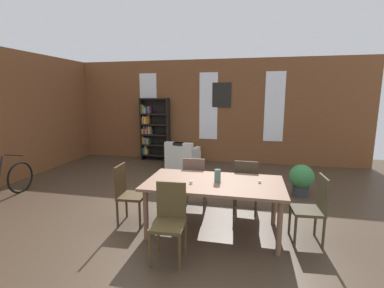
# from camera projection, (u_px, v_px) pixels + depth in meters

# --- Properties ---
(ground_plane) EXTENTS (10.92, 10.92, 0.00)m
(ground_plane) POSITION_uv_depth(u_px,v_px,m) (168.00, 219.00, 4.53)
(ground_plane) COLOR #433425
(back_wall_brick) EXTENTS (9.22, 0.12, 3.07)m
(back_wall_brick) POSITION_uv_depth(u_px,v_px,m) (209.00, 111.00, 8.36)
(back_wall_brick) COLOR brown
(back_wall_brick) RESTS_ON ground
(window_pane_0) EXTENTS (0.55, 0.02, 1.99)m
(window_pane_0) POSITION_uv_depth(u_px,v_px,m) (149.00, 106.00, 8.67)
(window_pane_0) COLOR white
(window_pane_1) EXTENTS (0.55, 0.02, 1.99)m
(window_pane_1) POSITION_uv_depth(u_px,v_px,m) (208.00, 106.00, 8.27)
(window_pane_1) COLOR white
(window_pane_2) EXTENTS (0.55, 0.02, 1.99)m
(window_pane_2) POSITION_uv_depth(u_px,v_px,m) (274.00, 107.00, 7.86)
(window_pane_2) COLOR white
(dining_table) EXTENTS (2.00, 1.07, 0.78)m
(dining_table) POSITION_uv_depth(u_px,v_px,m) (214.00, 187.00, 4.01)
(dining_table) COLOR brown
(dining_table) RESTS_ON ground
(vase_on_table) EXTENTS (0.09, 0.09, 0.19)m
(vase_on_table) POSITION_uv_depth(u_px,v_px,m) (218.00, 176.00, 3.97)
(vase_on_table) COLOR #4C7266
(vase_on_table) RESTS_ON dining_table
(tealight_candle_0) EXTENTS (0.04, 0.04, 0.03)m
(tealight_candle_0) POSITION_uv_depth(u_px,v_px,m) (260.00, 182.00, 3.94)
(tealight_candle_0) COLOR silver
(tealight_candle_0) RESTS_ON dining_table
(tealight_candle_1) EXTENTS (0.04, 0.04, 0.04)m
(tealight_candle_1) POSITION_uv_depth(u_px,v_px,m) (191.00, 182.00, 3.90)
(tealight_candle_1) COLOR silver
(tealight_candle_1) RESTS_ON dining_table
(dining_chair_far_left) EXTENTS (0.42, 0.42, 0.95)m
(dining_chair_far_left) POSITION_uv_depth(u_px,v_px,m) (195.00, 181.00, 4.87)
(dining_chair_far_left) COLOR brown
(dining_chair_far_left) RESTS_ON ground
(dining_chair_near_left) EXTENTS (0.42, 0.42, 0.95)m
(dining_chair_near_left) POSITION_uv_depth(u_px,v_px,m) (169.00, 218.00, 3.40)
(dining_chair_near_left) COLOR #504021
(dining_chair_near_left) RESTS_ON ground
(dining_chair_far_right) EXTENTS (0.41, 0.41, 0.95)m
(dining_chair_far_right) POSITION_uv_depth(u_px,v_px,m) (246.00, 185.00, 4.68)
(dining_chair_far_right) COLOR #3C3022
(dining_chair_far_right) RESTS_ON ground
(dining_chair_head_left) EXTENTS (0.42, 0.42, 0.95)m
(dining_chair_head_left) POSITION_uv_depth(u_px,v_px,m) (128.00, 192.00, 4.33)
(dining_chair_head_left) COLOR #403019
(dining_chair_head_left) RESTS_ON ground
(dining_chair_head_right) EXTENTS (0.43, 0.43, 0.95)m
(dining_chair_head_right) POSITION_uv_depth(u_px,v_px,m) (313.00, 207.00, 3.76)
(dining_chair_head_right) COLOR #443D29
(dining_chair_head_right) RESTS_ON ground
(bookshelf_tall) EXTENTS (0.89, 0.31, 1.93)m
(bookshelf_tall) POSITION_uv_depth(u_px,v_px,m) (153.00, 129.00, 8.57)
(bookshelf_tall) COLOR black
(bookshelf_tall) RESTS_ON ground
(armchair_white) EXTENTS (0.90, 0.90, 0.75)m
(armchair_white) POSITION_uv_depth(u_px,v_px,m) (183.00, 157.00, 7.78)
(armchair_white) COLOR silver
(armchair_white) RESTS_ON ground
(potted_plant_by_shelf) EXTENTS (0.49, 0.49, 0.65)m
(potted_plant_by_shelf) POSITION_uv_depth(u_px,v_px,m) (301.00, 179.00, 5.52)
(potted_plant_by_shelf) COLOR #333338
(potted_plant_by_shelf) RESTS_ON ground
(framed_picture) EXTENTS (0.56, 0.03, 0.72)m
(framed_picture) POSITION_uv_depth(u_px,v_px,m) (222.00, 95.00, 8.12)
(framed_picture) COLOR black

